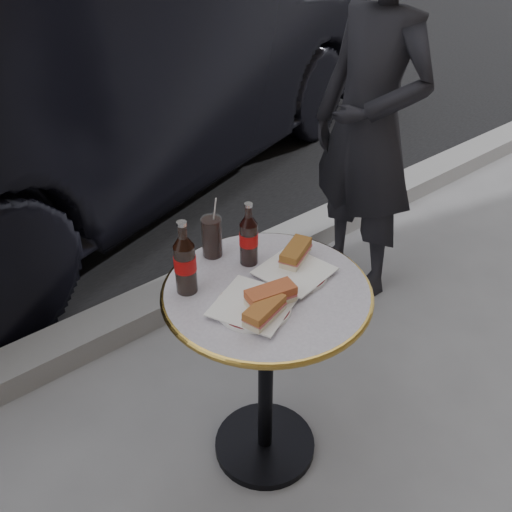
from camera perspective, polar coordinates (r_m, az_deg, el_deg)
ground at (r=2.19m, az=0.88°, el=-18.53°), size 80.00×80.00×0.00m
curb at (r=2.69m, az=-11.66°, el=-5.57°), size 40.00×0.20×0.12m
bistro_table at (r=1.91m, az=0.97°, el=-11.93°), size 0.62×0.62×0.73m
plate_left at (r=1.59m, az=-0.26°, el=-5.08°), size 0.26×0.26×0.01m
plate_right at (r=1.72m, az=3.86°, el=-1.68°), size 0.20×0.20×0.01m
sandwich_left_a at (r=1.53m, az=0.86°, el=-5.61°), size 0.14×0.09×0.05m
sandwich_left_b at (r=1.58m, az=1.48°, el=-4.08°), size 0.15×0.09×0.05m
sandwich_right at (r=1.75m, az=3.99°, el=0.25°), size 0.15×0.11×0.05m
cola_bottle_left at (r=1.60m, az=-7.16°, el=-0.13°), size 0.08×0.08×0.23m
cola_bottle_right at (r=1.71m, az=-0.74°, el=2.24°), size 0.06×0.06×0.21m
cola_glass at (r=1.77m, az=-4.44°, el=1.93°), size 0.08×0.08×0.13m
parked_car at (r=3.69m, az=-14.53°, el=17.82°), size 2.89×4.83×1.50m
pedestrian at (r=2.57m, az=11.27°, el=12.54°), size 0.42×0.61×1.63m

